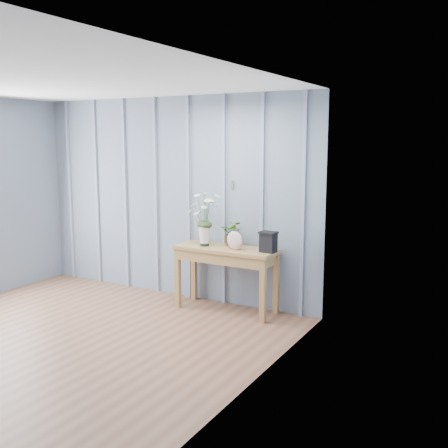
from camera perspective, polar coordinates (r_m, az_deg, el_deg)
The scene contains 7 objects.
ground at distance 5.31m, azimuth -19.78°, elevation -13.26°, with size 4.50×4.50×0.00m, color brown.
room_shell at distance 5.56m, azimuth -13.73°, elevation 9.03°, with size 4.00×4.50×2.50m.
sideboard at distance 6.05m, azimuth 0.23°, elevation -3.62°, with size 1.20×0.45×0.75m.
daisy_vase at distance 6.05m, azimuth -2.14°, elevation 1.36°, with size 0.46×0.35×0.64m.
spider_plant at distance 6.11m, azimuth 1.00°, elevation -0.99°, with size 0.27×0.23×0.29m, color #223618.
felt_disc_vessel at distance 5.88m, azimuth 1.18°, elevation -1.80°, with size 0.21×0.06×0.21m, color #945467.
carved_box at distance 5.77m, azimuth 4.84°, elevation -1.93°, with size 0.20×0.16×0.23m.
Camera 1 is at (3.77, -3.16, 1.98)m, focal length 42.00 mm.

